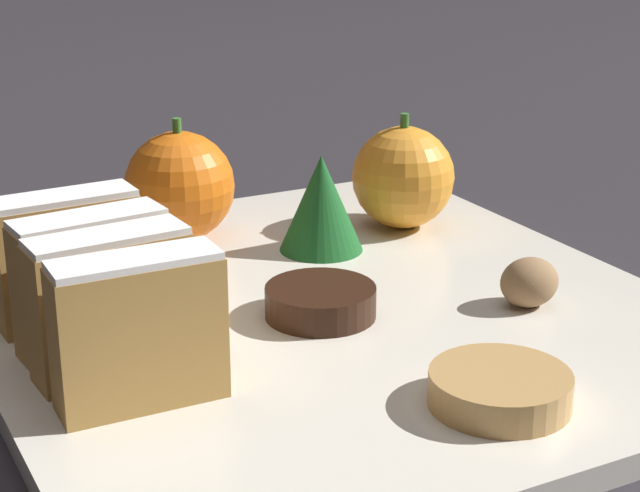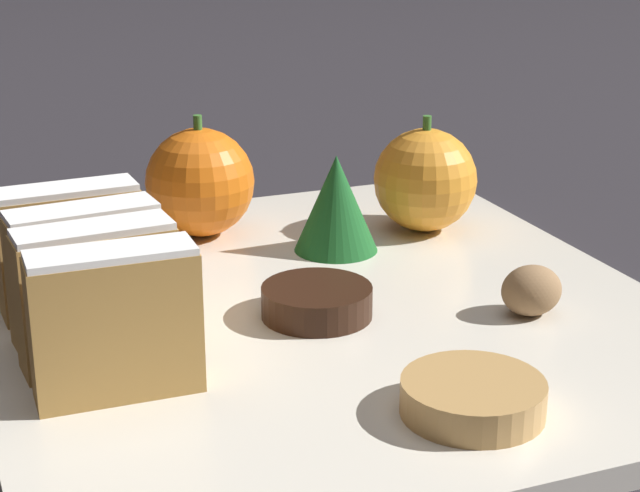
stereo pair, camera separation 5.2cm
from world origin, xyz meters
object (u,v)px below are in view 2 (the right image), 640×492
object	(u,v)px
orange_far	(425,180)
walnut	(531,290)
orange_near	(200,182)
chocolate_cookie	(317,302)

from	to	relation	value
orange_far	walnut	xyz separation A→B (m)	(-0.01, -0.14, -0.02)
orange_near	orange_far	size ratio (longest dim) A/B	1.03
orange_far	chocolate_cookie	world-z (taller)	orange_far
orange_far	walnut	bearing A→B (deg)	-94.63
orange_near	chocolate_cookie	size ratio (longest dim) A/B	1.33
orange_near	chocolate_cookie	bearing A→B (deg)	-82.58
orange_near	orange_far	distance (m)	0.13
walnut	chocolate_cookie	bearing A→B (deg)	159.66
orange_near	walnut	distance (m)	0.21
orange_near	walnut	bearing A→B (deg)	-56.75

